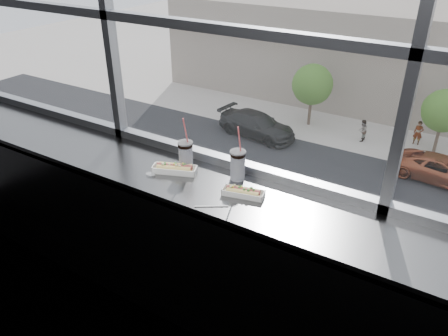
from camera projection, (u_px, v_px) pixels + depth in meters
The scene contains 19 objects.
wall_back_lower at pixel (232, 232), 3.21m from camera, with size 6.00×6.00×0.00m, color black.
counter at pixel (211, 189), 2.75m from camera, with size 6.00×0.55×0.06m, color slate.
counter_fascia at pixel (190, 275), 2.82m from camera, with size 6.00×0.04×1.04m, color slate.
hotdog_tray_left at pixel (175, 168), 2.87m from camera, with size 0.31×0.20×0.07m.
hotdog_tray_right at pixel (243, 192), 2.62m from camera, with size 0.27×0.14×0.06m.
soda_cup_left at pixel (186, 154), 2.87m from camera, with size 0.10×0.10×0.38m.
soda_cup_right at pixel (238, 164), 2.76m from camera, with size 0.10×0.10×0.38m.
loose_straw at pixel (211, 206), 2.52m from camera, with size 0.01×0.01×0.20m, color white.
wrapper at pixel (151, 174), 2.84m from camera, with size 0.08×0.06×0.02m, color silver.
street_asphalt at pixel (416, 210), 23.73m from camera, with size 80.00×10.00×0.06m, color black.
far_sidewalk at pixel (439, 153), 29.71m from camera, with size 80.00×6.00×0.04m, color #B5ACA3.
car_near_c at pixel (418, 236), 19.95m from camera, with size 6.40×2.67×2.13m, color #A51135.
car_near_a at pixel (157, 157), 26.92m from camera, with size 6.21×2.59×2.07m, color silver.
car_far_b at pixel (444, 166), 25.93m from camera, with size 6.05×2.52×2.02m, color #9E4728.
car_far_a at pixel (257, 121), 31.57m from camera, with size 6.88×2.87×2.29m, color black.
pedestrian_b at pixel (419, 131), 30.43m from camera, with size 0.91×0.68×2.05m, color #66605B.
pedestrian_a at pixel (363, 129), 30.92m from camera, with size 0.85×0.64×1.91m, color #66605B.
tree_left at pixel (312, 85), 32.45m from camera, with size 3.06×3.06×4.78m.
tree_center at pixel (444, 111), 28.41m from camera, with size 2.85×2.85×4.45m.
Camera 1 is at (1.29, -0.73, 2.52)m, focal length 35.00 mm.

